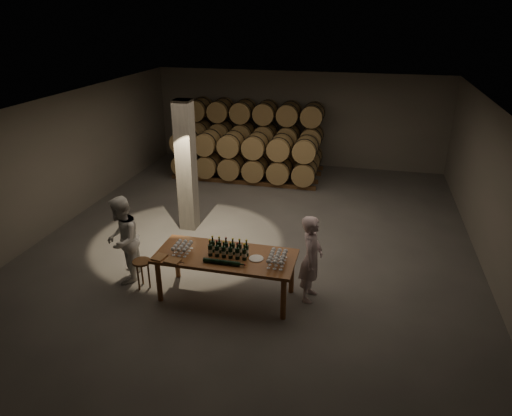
% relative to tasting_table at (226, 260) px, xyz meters
% --- Properties ---
extents(room, '(12.00, 12.00, 12.00)m').
position_rel_tasting_table_xyz_m(room, '(-1.80, 2.70, 0.80)').
color(room, '#54514F').
rests_on(room, ground).
extents(tasting_table, '(2.60, 1.10, 0.90)m').
position_rel_tasting_table_xyz_m(tasting_table, '(0.00, 0.00, 0.00)').
color(tasting_table, brown).
rests_on(tasting_table, ground).
extents(barrel_stack_back, '(4.70, 0.95, 2.31)m').
position_rel_tasting_table_xyz_m(barrel_stack_back, '(-1.35, 7.70, 0.40)').
color(barrel_stack_back, brown).
rests_on(barrel_stack_back, ground).
extents(barrel_stack_front, '(4.70, 0.95, 1.57)m').
position_rel_tasting_table_xyz_m(barrel_stack_front, '(-1.35, 6.30, 0.03)').
color(barrel_stack_front, brown).
rests_on(barrel_stack_front, ground).
extents(bottle_cluster, '(0.73, 0.23, 0.33)m').
position_rel_tasting_table_xyz_m(bottle_cluster, '(0.06, -0.01, 0.22)').
color(bottle_cluster, black).
rests_on(bottle_cluster, tasting_table).
extents(lying_bottles, '(0.78, 0.08, 0.08)m').
position_rel_tasting_table_xyz_m(lying_bottles, '(0.04, -0.33, 0.15)').
color(lying_bottles, black).
rests_on(lying_bottles, tasting_table).
extents(glass_cluster_left, '(0.30, 0.41, 0.17)m').
position_rel_tasting_table_xyz_m(glass_cluster_left, '(-0.82, -0.07, 0.23)').
color(glass_cluster_left, silver).
rests_on(glass_cluster_left, tasting_table).
extents(glass_cluster_right, '(0.31, 0.53, 0.18)m').
position_rel_tasting_table_xyz_m(glass_cluster_right, '(0.98, -0.05, 0.23)').
color(glass_cluster_right, silver).
rests_on(glass_cluster_right, tasting_table).
extents(plate, '(0.27, 0.27, 0.02)m').
position_rel_tasting_table_xyz_m(plate, '(0.59, -0.01, 0.11)').
color(plate, white).
rests_on(plate, tasting_table).
extents(notebook_near, '(0.30, 0.25, 0.03)m').
position_rel_tasting_table_xyz_m(notebook_near, '(-0.85, -0.45, 0.12)').
color(notebook_near, '#916034').
rests_on(notebook_near, tasting_table).
extents(notebook_corner, '(0.24, 0.29, 0.02)m').
position_rel_tasting_table_xyz_m(notebook_corner, '(-1.15, -0.38, 0.12)').
color(notebook_corner, '#916034').
rests_on(notebook_corner, tasting_table).
extents(pen, '(0.14, 0.04, 0.01)m').
position_rel_tasting_table_xyz_m(pen, '(-0.70, -0.45, 0.11)').
color(pen, black).
rests_on(pen, tasting_table).
extents(stool, '(0.36, 0.36, 0.60)m').
position_rel_tasting_table_xyz_m(stool, '(-1.68, -0.10, -0.31)').
color(stool, brown).
rests_on(stool, ground).
extents(person_man, '(0.47, 0.66, 1.70)m').
position_rel_tasting_table_xyz_m(person_man, '(1.55, 0.33, 0.06)').
color(person_man, beige).
rests_on(person_man, ground).
extents(person_woman, '(0.88, 1.01, 1.79)m').
position_rel_tasting_table_xyz_m(person_woman, '(-2.16, 0.10, 0.10)').
color(person_woman, white).
rests_on(person_woman, ground).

